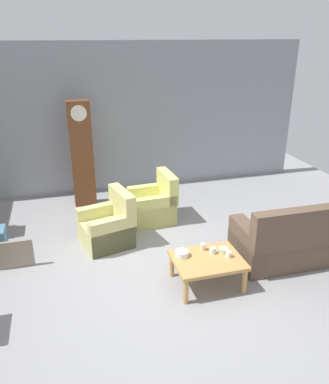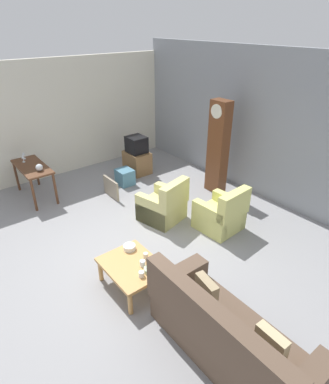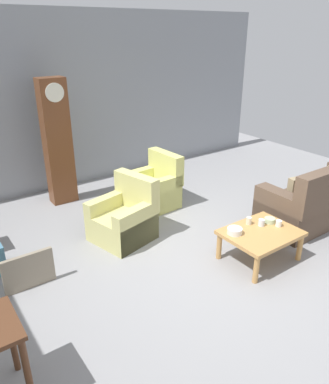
{
  "view_description": "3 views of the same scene",
  "coord_description": "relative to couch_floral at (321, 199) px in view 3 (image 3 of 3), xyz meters",
  "views": [
    {
      "loc": [
        -1.29,
        -4.67,
        3.33
      ],
      "look_at": [
        0.28,
        0.93,
        0.91
      ],
      "focal_mm": 35.82,
      "sensor_mm": 36.0,
      "label": 1
    },
    {
      "loc": [
        3.7,
        -2.35,
        3.63
      ],
      "look_at": [
        -0.12,
        0.69,
        1.0
      ],
      "focal_mm": 29.86,
      "sensor_mm": 36.0,
      "label": 2
    },
    {
      "loc": [
        -2.98,
        -3.16,
        2.85
      ],
      "look_at": [
        -0.22,
        0.7,
        0.77
      ],
      "focal_mm": 34.9,
      "sensor_mm": 36.0,
      "label": 3
    }
  ],
  "objects": [
    {
      "name": "cup_white_porcelain",
      "position": [
        -1.38,
        -0.25,
        0.11
      ],
      "size": [
        0.08,
        0.08,
        0.08
      ],
      "primitive_type": "cylinder",
      "color": "white",
      "rests_on": "coffee_table_wood"
    },
    {
      "name": "cup_cream_tall",
      "position": [
        -1.66,
        0.02,
        0.12
      ],
      "size": [
        0.08,
        0.08,
        0.1
      ],
      "primitive_type": "cylinder",
      "color": "beige",
      "rests_on": "coffee_table_wood"
    },
    {
      "name": "grandfather_clock",
      "position": [
        -3.1,
        3.09,
        0.73
      ],
      "size": [
        0.44,
        0.3,
        2.15
      ],
      "color": "brown",
      "rests_on": "ground_plane"
    },
    {
      "name": "garage_door_wall",
      "position": [
        -2.2,
        3.82,
        1.25
      ],
      "size": [
        8.4,
        0.16,
        3.2
      ],
      "primitive_type": "cube",
      "color": "gray",
      "rests_on": "ground_plane"
    },
    {
      "name": "framed_picture_leaning",
      "position": [
        -4.36,
        0.96,
        -0.13
      ],
      "size": [
        0.6,
        0.05,
        0.45
      ],
      "primitive_type": "cube",
      "color": "gray",
      "rests_on": "ground_plane"
    },
    {
      "name": "bowl_shallow_green",
      "position": [
        -1.39,
        -0.11,
        0.1
      ],
      "size": [
        0.15,
        0.15,
        0.06
      ],
      "primitive_type": "cylinder",
      "color": "#B2C69E",
      "rests_on": "coffee_table_wood"
    },
    {
      "name": "couch_floral",
      "position": [
        0.0,
        0.0,
        0.0
      ],
      "size": [
        2.11,
        0.9,
        1.04
      ],
      "color": "brown",
      "rests_on": "ground_plane"
    },
    {
      "name": "armchair_olive_far",
      "position": [
        -1.9,
        1.98,
        -0.05
      ],
      "size": [
        0.84,
        0.81,
        0.92
      ],
      "color": "#D7D775",
      "rests_on": "ground_plane"
    },
    {
      "name": "armchair_olive_near",
      "position": [
        -2.86,
        1.32,
        -0.05
      ],
      "size": [
        0.95,
        0.93,
        0.92
      ],
      "color": "#CCC67A",
      "rests_on": "ground_plane"
    },
    {
      "name": "bowl_white_stacked",
      "position": [
        -2.0,
        -0.05,
        0.11
      ],
      "size": [
        0.19,
        0.19,
        0.08
      ],
      "primitive_type": "cylinder",
      "color": "white",
      "rests_on": "coffee_table_wood"
    },
    {
      "name": "cup_blue_rimmed",
      "position": [
        -1.56,
        -0.11,
        0.11
      ],
      "size": [
        0.08,
        0.08,
        0.09
      ],
      "primitive_type": "cylinder",
      "color": "silver",
      "rests_on": "coffee_table_wood"
    },
    {
      "name": "ground_plane",
      "position": [
        -2.2,
        0.22,
        -0.35
      ],
      "size": [
        10.4,
        10.4,
        0.0
      ],
      "primitive_type": "plane",
      "color": "gray"
    },
    {
      "name": "coffee_table_wood",
      "position": [
        -1.68,
        -0.21,
        0.01
      ],
      "size": [
        0.96,
        0.76,
        0.42
      ],
      "color": "tan",
      "rests_on": "ground_plane"
    }
  ]
}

